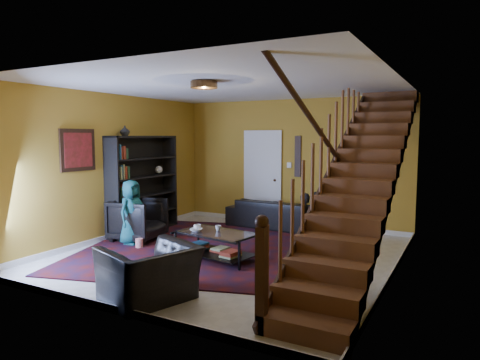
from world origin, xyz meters
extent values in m
plane|color=beige|center=(0.00, 0.00, 0.00)|extent=(5.50, 5.50, 0.00)
plane|color=#B98529|center=(0.00, 2.75, 1.40)|extent=(5.20, 0.00, 5.20)
plane|color=#B98529|center=(0.00, -2.75, 1.40)|extent=(5.20, 0.00, 5.20)
plane|color=#B98529|center=(-2.60, 0.00, 1.40)|extent=(0.00, 5.50, 5.50)
plane|color=#B98529|center=(2.60, 0.00, 1.40)|extent=(0.00, 5.50, 5.50)
plane|color=white|center=(0.00, 0.00, 2.80)|extent=(5.50, 5.50, 0.00)
cube|color=silver|center=(0.00, 2.74, 0.05)|extent=(5.20, 0.02, 0.10)
cube|color=silver|center=(-2.59, 0.00, 0.05)|extent=(0.02, 5.50, 0.10)
cube|color=#B98529|center=(2.12, 0.00, 1.32)|extent=(0.95, 4.92, 2.83)
cube|color=black|center=(1.67, 0.00, 1.40)|extent=(0.04, 5.02, 3.02)
cylinder|color=black|center=(1.70, 0.00, 1.85)|extent=(0.07, 4.20, 2.44)
cube|color=black|center=(1.70, -2.40, 0.55)|extent=(0.10, 0.10, 1.10)
cube|color=black|center=(-2.41, 0.60, 1.00)|extent=(0.35, 1.80, 2.00)
cube|color=black|center=(-2.41, 0.60, 0.40)|extent=(0.35, 1.72, 0.03)
cube|color=black|center=(-2.41, 0.60, 1.16)|extent=(0.35, 1.72, 0.03)
cube|color=silver|center=(-0.70, 2.73, 1.02)|extent=(0.82, 0.05, 2.05)
cube|color=maroon|center=(-2.57, -0.90, 1.75)|extent=(0.04, 0.74, 0.74)
cube|color=black|center=(0.15, 2.73, 1.55)|extent=(0.14, 0.03, 0.90)
cylinder|color=#3F2814|center=(0.00, -0.80, 2.74)|extent=(0.40, 0.40, 0.10)
cube|color=#450E0C|center=(-0.81, 0.13, 0.01)|extent=(4.71, 5.07, 0.02)
imported|color=black|center=(-0.17, 2.30, 0.31)|extent=(2.15, 0.93, 0.62)
imported|color=black|center=(-2.05, 0.01, 0.40)|extent=(1.00, 0.98, 0.81)
imported|color=black|center=(0.14, -2.25, 0.34)|extent=(1.19, 1.28, 0.67)
imported|color=black|center=(0.46, 2.35, 0.18)|extent=(0.49, 0.35, 1.26)
imported|color=black|center=(0.72, 2.35, 0.20)|extent=(0.66, 0.53, 1.30)
imported|color=#1B5F67|center=(-1.95, -0.27, 0.60)|extent=(0.39, 0.59, 1.20)
cube|color=black|center=(-0.60, -0.75, 0.23)|extent=(0.03, 0.03, 0.46)
cube|color=black|center=(0.56, -0.75, 0.23)|extent=(0.03, 0.03, 0.46)
cube|color=black|center=(-0.60, -0.10, 0.23)|extent=(0.03, 0.03, 0.46)
cube|color=black|center=(0.56, -0.10, 0.23)|extent=(0.03, 0.03, 0.46)
cube|color=black|center=(-0.02, -0.42, 0.12)|extent=(1.25, 0.83, 0.02)
cube|color=silver|center=(-0.02, -0.42, 0.46)|extent=(1.32, 0.89, 0.02)
imported|color=#999999|center=(-0.37, -0.46, 0.51)|extent=(0.15, 0.15, 0.10)
imported|color=#999999|center=(-0.06, -0.33, 0.51)|extent=(0.11, 0.11, 0.09)
imported|color=#999999|center=(-0.34, -0.54, 0.49)|extent=(0.24, 0.24, 0.05)
imported|color=#999999|center=(-2.41, 0.10, 2.10)|extent=(0.18, 0.18, 0.19)
cylinder|color=red|center=(-1.64, -0.43, 0.10)|extent=(0.14, 0.14, 0.16)
camera|label=1|loc=(3.47, -6.15, 1.99)|focal=32.00mm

